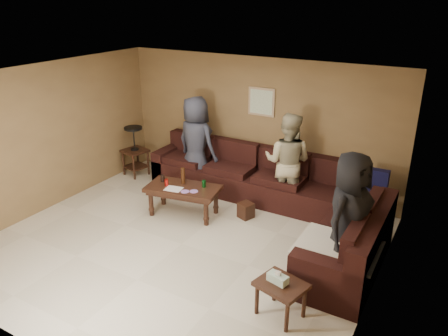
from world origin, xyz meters
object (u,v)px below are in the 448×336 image
at_px(side_table_right, 281,287).
at_px(person_right, 348,217).
at_px(sectional_sofa, 273,198).
at_px(person_middle, 287,162).
at_px(end_table_left, 135,150).
at_px(waste_bin, 246,210).
at_px(coffee_table, 183,191).
at_px(person_left, 196,143).

distance_m(side_table_right, person_right, 1.32).
xyz_separation_m(sectional_sofa, person_middle, (0.06, 0.42, 0.53)).
bearing_deg(end_table_left, side_table_right, -29.93).
bearing_deg(waste_bin, person_right, -22.98).
height_order(coffee_table, person_left, person_left).
height_order(waste_bin, person_middle, person_middle).
xyz_separation_m(sectional_sofa, waste_bin, (-0.36, -0.28, -0.19)).
relative_size(side_table_right, waste_bin, 2.41).
height_order(sectional_sofa, person_middle, person_middle).
xyz_separation_m(end_table_left, person_right, (4.72, -1.32, 0.34)).
relative_size(side_table_right, person_middle, 0.37).
height_order(coffee_table, person_right, person_right).
xyz_separation_m(waste_bin, person_right, (1.87, -0.79, 0.75)).
xyz_separation_m(sectional_sofa, side_table_right, (1.09, -2.22, 0.07)).
xyz_separation_m(waste_bin, person_middle, (0.43, 0.70, 0.73)).
height_order(end_table_left, side_table_right, end_table_left).
distance_m(coffee_table, person_right, 2.91).
height_order(side_table_right, person_middle, person_middle).
xyz_separation_m(coffee_table, person_middle, (1.41, 1.12, 0.43)).
height_order(sectional_sofa, side_table_right, sectional_sofa).
relative_size(sectional_sofa, coffee_table, 3.52).
bearing_deg(end_table_left, coffee_table, -27.03).
xyz_separation_m(coffee_table, person_left, (-0.45, 1.11, 0.46)).
height_order(end_table_left, person_left, person_left).
xyz_separation_m(coffee_table, side_table_right, (2.43, -1.52, -0.04)).
bearing_deg(sectional_sofa, side_table_right, -63.91).
bearing_deg(side_table_right, person_right, 70.06).
xyz_separation_m(side_table_right, person_right, (0.42, 1.15, 0.49)).
bearing_deg(person_right, sectional_sofa, 68.35).
xyz_separation_m(waste_bin, person_left, (-1.43, 0.68, 0.76)).
height_order(side_table_right, waste_bin, side_table_right).
xyz_separation_m(end_table_left, waste_bin, (2.85, -0.53, -0.41)).
bearing_deg(coffee_table, waste_bin, 23.37).
height_order(coffee_table, side_table_right, coffee_table).
xyz_separation_m(coffee_table, end_table_left, (-1.87, 0.95, 0.11)).
bearing_deg(side_table_right, end_table_left, 150.07).
height_order(sectional_sofa, waste_bin, sectional_sofa).
bearing_deg(sectional_sofa, person_middle, 81.39).
xyz_separation_m(side_table_right, waste_bin, (-1.45, 1.95, -0.26)).
bearing_deg(sectional_sofa, person_left, 167.26).
bearing_deg(end_table_left, waste_bin, -10.51).
xyz_separation_m(sectional_sofa, person_right, (1.51, -1.07, 0.56)).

